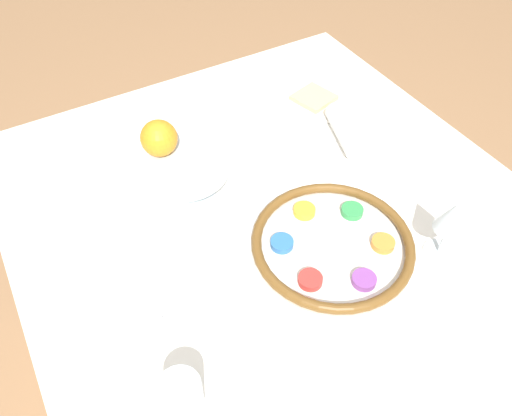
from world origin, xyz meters
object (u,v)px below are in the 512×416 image
Objects in this scene: fruit_stand at (183,167)px; bread_plate at (314,100)px; napkin_roll at (345,130)px; cup_mid at (181,396)px; wine_glass at (454,218)px; orange_fruit at (159,138)px; seder_plate at (332,244)px.

fruit_stand is 1.00× the size of bread_plate.
napkin_roll is 2.31× the size of cup_mid.
cup_mid is (-0.41, 0.19, -0.05)m from fruit_stand.
cup_mid is at bearing 92.58° from wine_glass.
cup_mid is (-0.44, 0.16, -0.11)m from orange_fruit.
orange_fruit is at bearing 84.04° from napkin_roll.
seder_plate is 4.29× the size of orange_fruit.
orange_fruit is (0.31, 0.21, 0.13)m from seder_plate.
fruit_stand is 0.45m from cup_mid.
fruit_stand is 0.08m from orange_fruit.
bread_plate is 2.72× the size of cup_mid.
wine_glass is 0.38m from napkin_roll.
wine_glass is 0.57m from orange_fruit.
cup_mid is (-0.14, 0.38, 0.02)m from seder_plate.
cup_mid is at bearing 123.35° from napkin_roll.
bread_plate is at bearing -7.00° from napkin_roll.
bread_plate is (0.11, -0.46, -0.14)m from orange_fruit.
bread_plate is at bearing -71.18° from fruit_stand.
orange_fruit is 0.49m from bread_plate.
fruit_stand is at bearing -25.27° from cup_mid.
seder_plate is at bearing -144.99° from orange_fruit.
seder_plate is 0.40m from orange_fruit.
wine_glass reaches higher than seder_plate.
bread_plate is at bearing -7.09° from wine_glass.
fruit_stand is (0.27, 0.19, 0.07)m from seder_plate.
bread_plate is (0.42, -0.24, -0.01)m from seder_plate.
seder_plate is at bearing 139.38° from napkin_roll.
napkin_roll is at bearing -95.96° from orange_fruit.
seder_plate is 4.45× the size of cup_mid.
bread_plate is 0.16m from napkin_roll.
fruit_stand is 2.64× the size of orange_fruit.
seder_plate is 1.63× the size of fruit_stand.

